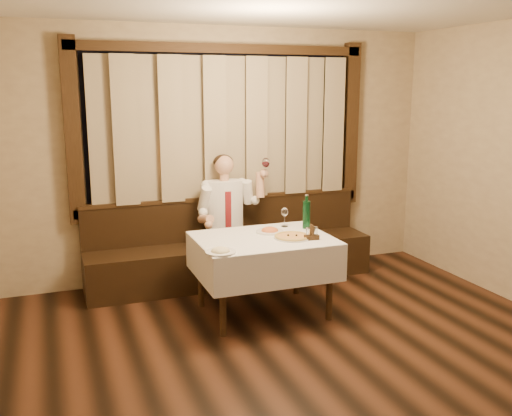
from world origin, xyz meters
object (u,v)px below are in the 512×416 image
object	(u,v)px
cruet_caddy	(312,234)
seated_man	(227,211)
pasta_red	(270,229)
banquette	(231,253)
dining_table	(263,248)
green_bottle	(306,214)
pasta_cream	(220,249)
pizza	(292,237)

from	to	relation	value
cruet_caddy	seated_man	bearing A→B (deg)	115.96
pasta_red	cruet_caddy	distance (m)	0.47
cruet_caddy	seated_man	distance (m)	1.25
banquette	dining_table	world-z (taller)	banquette
dining_table	pasta_red	distance (m)	0.25
cruet_caddy	pasta_red	bearing A→B (deg)	129.53
cruet_caddy	seated_man	size ratio (longest dim) A/B	0.10
pasta_red	green_bottle	xyz separation A→B (m)	(0.40, 0.02, 0.11)
seated_man	pasta_cream	bearing A→B (deg)	-110.06
dining_table	pasta_cream	size ratio (longest dim) A/B	4.80
dining_table	seated_man	world-z (taller)	seated_man
dining_table	pasta_red	bearing A→B (deg)	50.75
pizza	pasta_cream	xyz separation A→B (m)	(-0.77, -0.23, 0.02)
pasta_cream	cruet_caddy	xyz separation A→B (m)	(0.92, 0.12, 0.01)
pasta_red	green_bottle	bearing A→B (deg)	3.11
banquette	pasta_cream	distance (m)	1.55
dining_table	cruet_caddy	world-z (taller)	cruet_caddy
dining_table	seated_man	distance (m)	0.95
dining_table	pasta_cream	xyz separation A→B (m)	(-0.53, -0.35, 0.14)
cruet_caddy	green_bottle	bearing A→B (deg)	76.03
pasta_red	pizza	bearing A→B (deg)	-67.15
pizza	green_bottle	size ratio (longest dim) A/B	1.00
seated_man	green_bottle	bearing A→B (deg)	-52.04
pasta_cream	pasta_red	bearing A→B (deg)	37.61
dining_table	cruet_caddy	size ratio (longest dim) A/B	8.95
green_bottle	seated_man	world-z (taller)	seated_man
dining_table	green_bottle	bearing A→B (deg)	18.41
banquette	pasta_red	world-z (taller)	banquette
pasta_cream	seated_man	xyz separation A→B (m)	(0.47, 1.28, 0.04)
pasta_cream	green_bottle	world-z (taller)	green_bottle
banquette	pizza	world-z (taller)	banquette
dining_table	green_bottle	distance (m)	0.61
cruet_caddy	banquette	bearing A→B (deg)	112.06
green_bottle	pizza	bearing A→B (deg)	-134.12
pasta_red	seated_man	world-z (taller)	seated_man
pizza	pasta_red	size ratio (longest dim) A/B	1.28
pasta_cream	seated_man	size ratio (longest dim) A/B	0.19
banquette	green_bottle	world-z (taller)	green_bottle
seated_man	pizza	bearing A→B (deg)	-73.97
pasta_red	cruet_caddy	xyz separation A→B (m)	(0.27, -0.38, 0.01)
dining_table	pasta_red	size ratio (longest dim) A/B	4.70
pizza	pasta_cream	size ratio (longest dim) A/B	1.30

